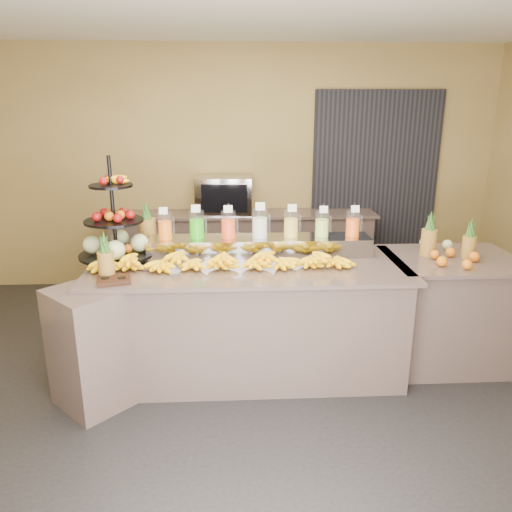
{
  "coord_description": "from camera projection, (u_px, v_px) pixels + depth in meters",
  "views": [
    {
      "loc": [
        -0.14,
        -3.43,
        2.16
      ],
      "look_at": [
        0.06,
        0.3,
        1.0
      ],
      "focal_mm": 35.0,
      "sensor_mm": 36.0,
      "label": 1
    }
  ],
  "objects": [
    {
      "name": "ground",
      "position": [
        250.0,
        389.0,
        3.92
      ],
      "size": [
        6.0,
        6.0,
        0.0
      ],
      "primitive_type": "plane",
      "color": "black",
      "rests_on": "ground"
    },
    {
      "name": "juice_pitcher_lemon",
      "position": [
        291.0,
        225.0,
        4.14
      ],
      "size": [
        0.12,
        0.13,
        0.3
      ],
      "color": "silver",
      "rests_on": "pitcher_tray"
    },
    {
      "name": "juice_pitcher_orange_c",
      "position": [
        353.0,
        225.0,
        4.17
      ],
      "size": [
        0.12,
        0.12,
        0.28
      ],
      "color": "silver",
      "rests_on": "pitcher_tray"
    },
    {
      "name": "condiment_caddy",
      "position": [
        114.0,
        280.0,
        3.54
      ],
      "size": [
        0.26,
        0.22,
        0.03
      ],
      "primitive_type": "cube",
      "rotation": [
        0.0,
        0.0,
        0.26
      ],
      "color": "black",
      "rests_on": "buffet_counter"
    },
    {
      "name": "juice_pitcher_milk",
      "position": [
        260.0,
        225.0,
        4.13
      ],
      "size": [
        0.13,
        0.14,
        0.32
      ],
      "color": "silver",
      "rests_on": "pitcher_tray"
    },
    {
      "name": "juice_pitcher_orange_b",
      "position": [
        228.0,
        226.0,
        4.12
      ],
      "size": [
        0.12,
        0.13,
        0.3
      ],
      "color": "silver",
      "rests_on": "pitcher_tray"
    },
    {
      "name": "pitcher_tray",
      "position": [
        260.0,
        246.0,
        4.18
      ],
      "size": [
        1.85,
        0.3,
        0.15
      ],
      "primitive_type": "cube",
      "color": "gray",
      "rests_on": "buffet_counter"
    },
    {
      "name": "juice_pitcher_orange_a",
      "position": [
        165.0,
        227.0,
        4.09
      ],
      "size": [
        0.12,
        0.12,
        0.28
      ],
      "color": "silver",
      "rests_on": "pitcher_tray"
    },
    {
      "name": "room_envelope",
      "position": [
        268.0,
        138.0,
        4.13
      ],
      "size": [
        6.04,
        5.02,
        2.82
      ],
      "color": "olive",
      "rests_on": "ground"
    },
    {
      "name": "banana_heap",
      "position": [
        223.0,
        259.0,
        3.86
      ],
      "size": [
        2.04,
        0.18,
        0.17
      ],
      "color": "yellow",
      "rests_on": "buffet_counter"
    },
    {
      "name": "pineapple_left_b",
      "position": [
        148.0,
        231.0,
        4.29
      ],
      "size": [
        0.15,
        0.15,
        0.43
      ],
      "rotation": [
        0.0,
        0.0,
        0.4
      ],
      "color": "brown",
      "rests_on": "buffet_counter"
    },
    {
      "name": "juice_pitcher_lime",
      "position": [
        322.0,
        225.0,
        4.16
      ],
      "size": [
        0.12,
        0.12,
        0.28
      ],
      "color": "silver",
      "rests_on": "pitcher_tray"
    },
    {
      "name": "right_counter",
      "position": [
        447.0,
        309.0,
        4.25
      ],
      "size": [
        1.08,
        0.88,
        0.93
      ],
      "color": "#866B61",
      "rests_on": "ground"
    },
    {
      "name": "oven_warmer",
      "position": [
        225.0,
        195.0,
        5.72
      ],
      "size": [
        0.66,
        0.48,
        0.42
      ],
      "primitive_type": "cube",
      "rotation": [
        0.0,
        0.0,
        -0.07
      ],
      "color": "gray",
      "rests_on": "back_ledge"
    },
    {
      "name": "fruit_stand",
      "position": [
        120.0,
        234.0,
        4.0
      ],
      "size": [
        0.7,
        0.7,
        0.84
      ],
      "rotation": [
        0.0,
        0.0,
        0.19
      ],
      "color": "black",
      "rests_on": "buffet_counter"
    },
    {
      "name": "right_fruit_pile",
      "position": [
        451.0,
        251.0,
        4.05
      ],
      "size": [
        0.42,
        0.4,
        0.22
      ],
      "color": "brown",
      "rests_on": "right_counter"
    },
    {
      "name": "pineapple_left_a",
      "position": [
        106.0,
        261.0,
        3.6
      ],
      "size": [
        0.12,
        0.12,
        0.36
      ],
      "rotation": [
        0.0,
        0.0,
        -0.27
      ],
      "color": "brown",
      "rests_on": "buffet_counter"
    },
    {
      "name": "back_ledge",
      "position": [
        242.0,
        251.0,
        5.93
      ],
      "size": [
        3.1,
        0.55,
        0.93
      ],
      "color": "#866B61",
      "rests_on": "ground"
    },
    {
      "name": "juice_pitcher_green",
      "position": [
        197.0,
        226.0,
        4.1
      ],
      "size": [
        0.13,
        0.13,
        0.3
      ],
      "color": "silver",
      "rests_on": "pitcher_tray"
    },
    {
      "name": "buffet_counter",
      "position": [
        235.0,
        321.0,
        4.03
      ],
      "size": [
        2.75,
        1.25,
        0.93
      ],
      "color": "#866B61",
      "rests_on": "ground"
    }
  ]
}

